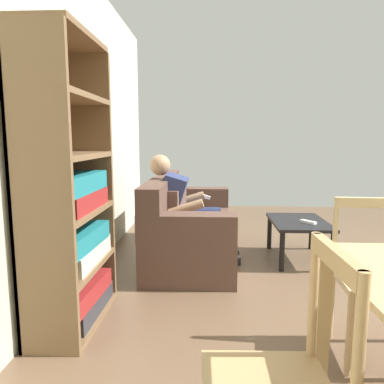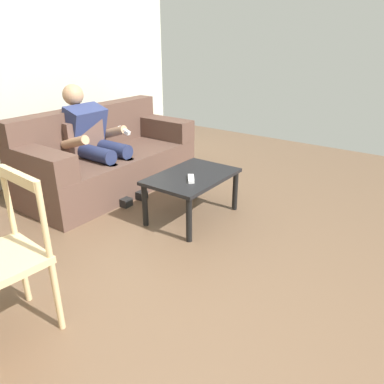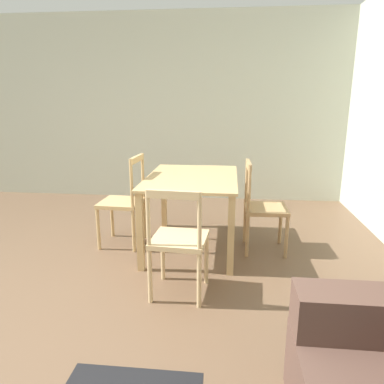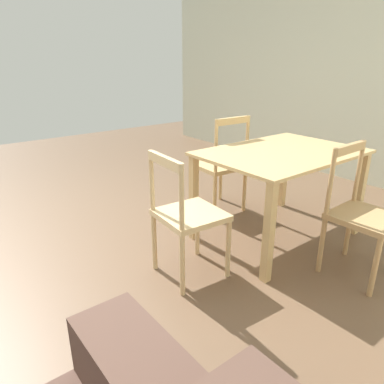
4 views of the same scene
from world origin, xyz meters
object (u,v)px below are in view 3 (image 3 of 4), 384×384
at_px(dining_table, 192,187).
at_px(dining_chair_facing_couch, 179,241).
at_px(dining_chair_near_wall, 263,208).
at_px(dining_chair_by_doorway, 124,202).

height_order(dining_table, dining_chair_facing_couch, dining_chair_facing_couch).
distance_m(dining_chair_near_wall, dining_chair_facing_couch, 1.21).
bearing_deg(dining_table, dining_chair_near_wall, 89.94).
height_order(dining_chair_near_wall, dining_chair_by_doorway, dining_chair_by_doorway).
height_order(dining_table, dining_chair_by_doorway, dining_chair_by_doorway).
bearing_deg(dining_chair_near_wall, dining_table, -90.06).
distance_m(dining_chair_facing_couch, dining_chair_by_doorway, 1.21).
xyz_separation_m(dining_chair_facing_couch, dining_chair_by_doorway, (-0.97, -0.72, 0.01)).
height_order(dining_chair_facing_couch, dining_chair_by_doorway, dining_chair_by_doorway).
bearing_deg(dining_chair_near_wall, dining_chair_by_doorway, -89.96).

